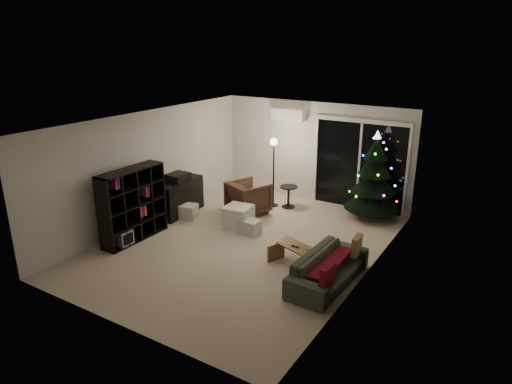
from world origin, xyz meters
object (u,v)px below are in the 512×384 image
at_px(bookshelf, 126,203).
at_px(christmas_tree, 374,175).
at_px(sofa, 328,268).
at_px(coffee_table, 302,258).
at_px(armchair, 248,198).
at_px(media_cabinet, 179,197).

height_order(bookshelf, christmas_tree, christmas_tree).
relative_size(bookshelf, christmas_tree, 0.74).
relative_size(sofa, coffee_table, 1.62).
bearing_deg(bookshelf, christmas_tree, 66.65).
height_order(sofa, coffee_table, sofa).
xyz_separation_m(armchair, sofa, (2.92, -2.05, -0.12)).
bearing_deg(bookshelf, media_cabinet, 113.17).
xyz_separation_m(bookshelf, christmas_tree, (3.95, 3.75, 0.27)).
relative_size(armchair, sofa, 0.46).
bearing_deg(sofa, armchair, 57.31).
distance_m(coffee_table, christmas_tree, 3.17).
bearing_deg(christmas_tree, media_cabinet, -151.57).
bearing_deg(armchair, bookshelf, 81.89).
relative_size(media_cabinet, armchair, 1.53).
xyz_separation_m(sofa, coffee_table, (-0.62, 0.27, -0.09)).
relative_size(media_cabinet, coffee_table, 1.14).
distance_m(bookshelf, armchair, 2.86).
height_order(media_cabinet, christmas_tree, christmas_tree).
distance_m(media_cabinet, armchair, 1.64).
bearing_deg(coffee_table, bookshelf, -149.44).
height_order(media_cabinet, armchair, media_cabinet).
distance_m(sofa, christmas_tree, 3.42).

